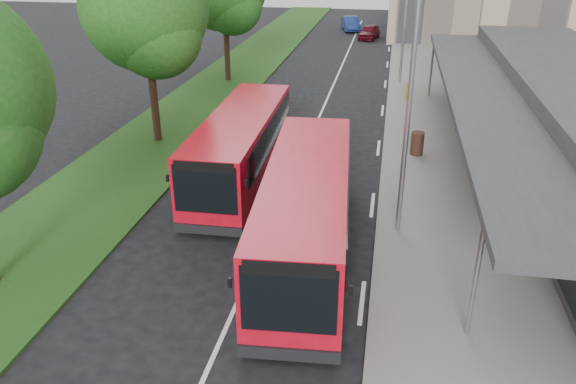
% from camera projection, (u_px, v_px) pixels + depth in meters
% --- Properties ---
extents(ground, '(120.00, 120.00, 0.00)m').
position_uv_depth(ground, '(259.00, 253.00, 17.41)').
color(ground, black).
rests_on(ground, ground).
extents(pavement, '(5.00, 80.00, 0.15)m').
position_uv_depth(pavement, '(429.00, 93.00, 34.21)').
color(pavement, slate).
rests_on(pavement, ground).
extents(grass_verge, '(5.00, 80.00, 0.10)m').
position_uv_depth(grass_verge, '(224.00, 84.00, 36.35)').
color(grass_verge, '#1D4014').
rests_on(grass_verge, ground).
extents(lane_centre_line, '(0.12, 70.00, 0.01)m').
position_uv_depth(lane_centre_line, '(321.00, 112.00, 30.77)').
color(lane_centre_line, silver).
rests_on(lane_centre_line, ground).
extents(kerb_dashes, '(0.12, 56.00, 0.01)m').
position_uv_depth(kerb_dashes, '(384.00, 96.00, 33.79)').
color(kerb_dashes, silver).
rests_on(kerb_dashes, ground).
extents(station_building, '(7.70, 26.00, 4.00)m').
position_uv_depth(station_building, '(575.00, 129.00, 21.89)').
color(station_building, '#303033').
rests_on(station_building, ground).
extents(tree_mid, '(5.48, 5.48, 8.81)m').
position_uv_depth(tree_mid, '(146.00, 17.00, 24.21)').
color(tree_mid, black).
rests_on(tree_mid, ground).
extents(lamp_post_near, '(1.44, 0.28, 8.00)m').
position_uv_depth(lamp_post_near, '(407.00, 93.00, 16.52)').
color(lamp_post_near, gray).
rests_on(lamp_post_near, pavement).
extents(lamp_post_far, '(1.44, 0.28, 8.00)m').
position_uv_depth(lamp_post_far, '(404.00, 9.00, 34.34)').
color(lamp_post_far, gray).
rests_on(lamp_post_far, pavement).
extents(bus_main, '(3.27, 10.15, 2.83)m').
position_uv_depth(bus_main, '(306.00, 212.00, 16.71)').
color(bus_main, red).
rests_on(bus_main, ground).
extents(bus_second, '(2.69, 9.69, 2.72)m').
position_uv_depth(bus_second, '(241.00, 148.00, 21.83)').
color(bus_second, red).
rests_on(bus_second, ground).
extents(litter_bin, '(0.73, 0.73, 1.01)m').
position_uv_depth(litter_bin, '(417.00, 143.00, 24.42)').
color(litter_bin, '#351E15').
rests_on(litter_bin, pavement).
extents(bollard, '(0.21, 0.21, 1.01)m').
position_uv_depth(bollard, '(407.00, 91.00, 32.30)').
color(bollard, yellow).
rests_on(bollard, pavement).
extents(car_near, '(2.09, 3.91, 1.27)m').
position_uv_depth(car_near, '(369.00, 32.00, 51.37)').
color(car_near, '#4E0B17').
rests_on(car_near, ground).
extents(car_far, '(2.32, 4.33, 1.35)m').
position_uv_depth(car_far, '(351.00, 24.00, 55.54)').
color(car_far, navy).
rests_on(car_far, ground).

